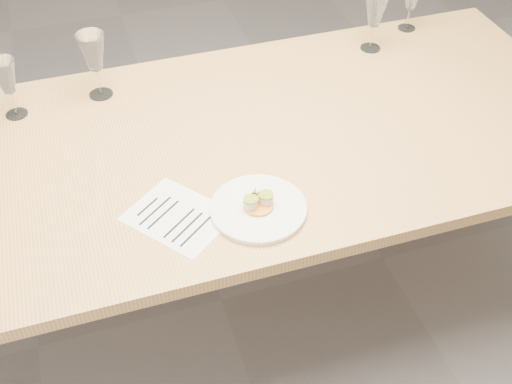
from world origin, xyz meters
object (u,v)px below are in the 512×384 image
object	(u,v)px
recipe_sheet	(178,216)
wine_glass_1	(6,78)
dinner_plate	(259,208)
dining_table	(213,160)
wine_glass_3	(375,12)
wine_glass_2	(93,53)

from	to	relation	value
recipe_sheet	wine_glass_1	bearing A→B (deg)	84.29
recipe_sheet	wine_glass_1	xyz separation A→B (m)	(-0.38, 0.59, 0.13)
recipe_sheet	dinner_plate	bearing A→B (deg)	-50.35
dining_table	wine_glass_3	world-z (taller)	wine_glass_3
wine_glass_2	wine_glass_3	distance (m)	0.95
recipe_sheet	wine_glass_2	size ratio (longest dim) A/B	1.46
recipe_sheet	wine_glass_1	world-z (taller)	wine_glass_1
dining_table	wine_glass_2	xyz separation A→B (m)	(-0.27, 0.35, 0.22)
dinner_plate	recipe_sheet	xyz separation A→B (m)	(-0.21, 0.04, -0.01)
wine_glass_1	wine_glass_2	world-z (taller)	wine_glass_2
dinner_plate	recipe_sheet	size ratio (longest dim) A/B	0.80
dinner_plate	recipe_sheet	bearing A→B (deg)	167.88
dining_table	wine_glass_3	size ratio (longest dim) A/B	11.83
dining_table	recipe_sheet	bearing A→B (deg)	-121.04
wine_glass_2	recipe_sheet	bearing A→B (deg)	-79.67
dining_table	wine_glass_3	xyz separation A→B (m)	(0.68, 0.35, 0.21)
dinner_plate	recipe_sheet	world-z (taller)	dinner_plate
dining_table	recipe_sheet	size ratio (longest dim) A/B	7.57
wine_glass_1	wine_glass_3	size ratio (longest dim) A/B	0.95
dinner_plate	wine_glass_1	xyz separation A→B (m)	(-0.58, 0.63, 0.12)
recipe_sheet	wine_glass_2	distance (m)	0.65
dinner_plate	wine_glass_2	size ratio (longest dim) A/B	1.17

